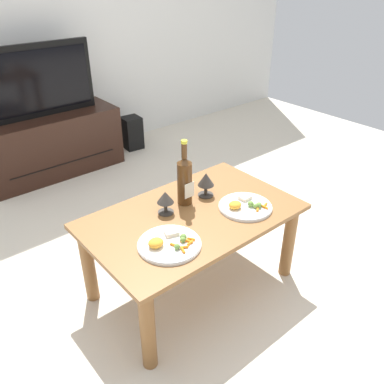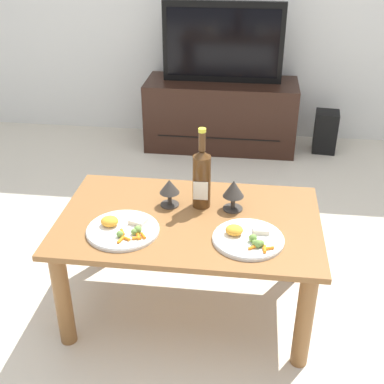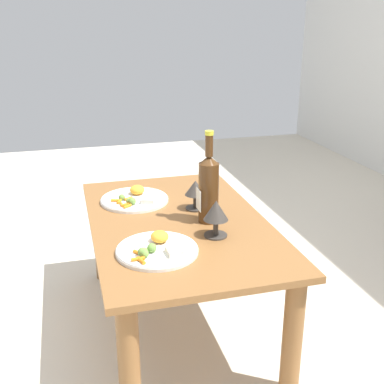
{
  "view_description": "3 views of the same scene",
  "coord_description": "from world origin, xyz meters",
  "views": [
    {
      "loc": [
        -1.12,
        -1.33,
        1.63
      ],
      "look_at": [
        0.04,
        0.05,
        0.58
      ],
      "focal_mm": 37.19,
      "sensor_mm": 36.0,
      "label": 1
    },
    {
      "loc": [
        0.24,
        -1.8,
        1.63
      ],
      "look_at": [
        0.0,
        0.06,
        0.58
      ],
      "focal_mm": 46.92,
      "sensor_mm": 36.0,
      "label": 2
    },
    {
      "loc": [
        1.72,
        -0.41,
        1.25
      ],
      "look_at": [
        -0.03,
        0.07,
        0.59
      ],
      "focal_mm": 44.91,
      "sensor_mm": 36.0,
      "label": 3
    }
  ],
  "objects": [
    {
      "name": "goblet_right",
      "position": [
        0.18,
        0.1,
        0.59
      ],
      "size": [
        0.09,
        0.09,
        0.14
      ],
      "color": "#38332D",
      "rests_on": "dining_table"
    },
    {
      "name": "dining_table",
      "position": [
        0.0,
        0.0,
        0.4
      ],
      "size": [
        1.12,
        0.69,
        0.49
      ],
      "color": "brown",
      "rests_on": "ground_plane"
    },
    {
      "name": "dinner_plate_right",
      "position": [
        0.25,
        -0.14,
        0.5
      ],
      "size": [
        0.29,
        0.29,
        0.05
      ],
      "color": "white",
      "rests_on": "dining_table"
    },
    {
      "name": "wine_bottle",
      "position": [
        0.04,
        0.11,
        0.64
      ],
      "size": [
        0.08,
        0.08,
        0.37
      ],
      "color": "#4C2D14",
      "rests_on": "dining_table"
    },
    {
      "name": "goblet_left",
      "position": [
        -0.1,
        0.1,
        0.58
      ],
      "size": [
        0.09,
        0.09,
        0.13
      ],
      "color": "#38332D",
      "rests_on": "dining_table"
    },
    {
      "name": "dinner_plate_left",
      "position": [
        -0.26,
        -0.13,
        0.5
      ],
      "size": [
        0.3,
        0.3,
        0.05
      ],
      "color": "white",
      "rests_on": "dining_table"
    },
    {
      "name": "ground_plane",
      "position": [
        0.0,
        0.0,
        0.0
      ],
      "size": [
        6.4,
        6.4,
        0.0
      ],
      "primitive_type": "plane",
      "color": "beige"
    }
  ]
}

